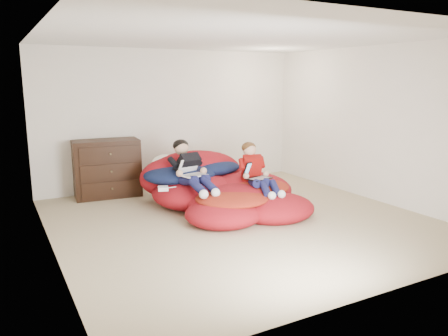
% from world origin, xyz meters
% --- Properties ---
extents(room_shell, '(5.10, 5.10, 2.77)m').
position_xyz_m(room_shell, '(0.00, 0.00, 0.22)').
color(room_shell, tan).
rests_on(room_shell, ground).
extents(dresser, '(1.12, 0.65, 0.97)m').
position_xyz_m(dresser, '(-1.33, 2.21, 0.49)').
color(dresser, black).
rests_on(dresser, ground).
extents(beanbag_pile, '(2.34, 2.46, 0.88)m').
position_xyz_m(beanbag_pile, '(0.09, 0.74, 0.26)').
color(beanbag_pile, '#AD131D').
rests_on(beanbag_pile, ground).
extents(cream_pillow, '(0.46, 0.29, 0.29)m').
position_xyz_m(cream_pillow, '(-0.56, 1.51, 0.62)').
color(cream_pillow, white).
rests_on(cream_pillow, beanbag_pile).
extents(older_boy, '(0.39, 1.18, 0.70)m').
position_xyz_m(older_boy, '(-0.44, 0.79, 0.68)').
color(older_boy, black).
rests_on(older_boy, beanbag_pile).
extents(younger_boy, '(0.39, 0.93, 0.72)m').
position_xyz_m(younger_boy, '(0.45, 0.33, 0.64)').
color(younger_boy, '#9D110D').
rests_on(younger_boy, beanbag_pile).
extents(laptop_white, '(0.39, 0.43, 0.23)m').
position_xyz_m(laptop_white, '(-0.44, 0.70, 0.63)').
color(laptop_white, white).
rests_on(laptop_white, older_boy).
extents(laptop_black, '(0.41, 0.44, 0.25)m').
position_xyz_m(laptop_black, '(0.45, 0.32, 0.56)').
color(laptop_black, black).
rests_on(laptop_black, younger_boy).
extents(power_adapter, '(0.18, 0.18, 0.05)m').
position_xyz_m(power_adapter, '(-0.90, 0.68, 0.42)').
color(power_adapter, white).
rests_on(power_adapter, beanbag_pile).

